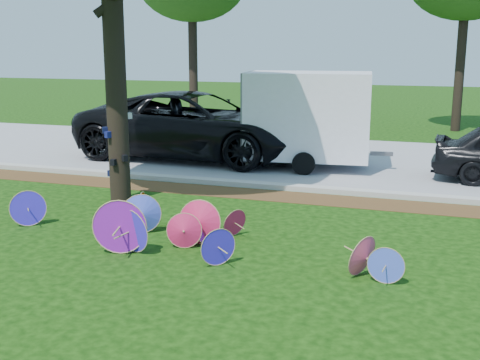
# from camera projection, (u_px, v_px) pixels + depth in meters

# --- Properties ---
(ground) EXTENTS (90.00, 90.00, 0.00)m
(ground) POSITION_uv_depth(u_px,v_px,m) (169.00, 260.00, 9.41)
(ground) COLOR black
(ground) RESTS_ON ground
(mulch_strip) EXTENTS (90.00, 1.00, 0.01)m
(mulch_strip) POSITION_uv_depth(u_px,v_px,m) (254.00, 194.00, 13.58)
(mulch_strip) COLOR #472D16
(mulch_strip) RESTS_ON ground
(curb) EXTENTS (90.00, 0.30, 0.12)m
(curb) POSITION_uv_depth(u_px,v_px,m) (263.00, 185.00, 14.21)
(curb) COLOR #B7B5AD
(curb) RESTS_ON ground
(street) EXTENTS (90.00, 8.00, 0.01)m
(street) POSITION_uv_depth(u_px,v_px,m) (301.00, 157.00, 18.07)
(street) COLOR gray
(street) RESTS_ON ground
(parasol_pile) EXTENTS (7.19, 1.97, 0.90)m
(parasol_pile) POSITION_uv_depth(u_px,v_px,m) (168.00, 226.00, 9.99)
(parasol_pile) COLOR #D53C01
(parasol_pile) RESTS_ON ground
(black_van) EXTENTS (7.16, 3.50, 1.96)m
(black_van) POSITION_uv_depth(u_px,v_px,m) (196.00, 125.00, 17.78)
(black_van) COLOR black
(black_van) RESTS_ON ground
(cargo_trailer) EXTENTS (3.49, 2.44, 2.89)m
(cargo_trailer) POSITION_uv_depth(u_px,v_px,m) (308.00, 115.00, 16.31)
(cargo_trailer) COLOR white
(cargo_trailer) RESTS_ON ground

